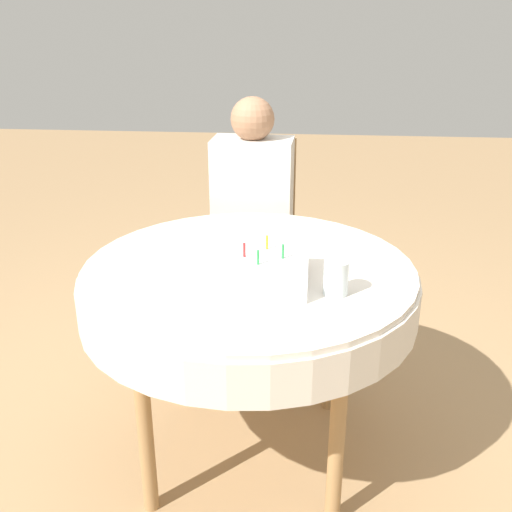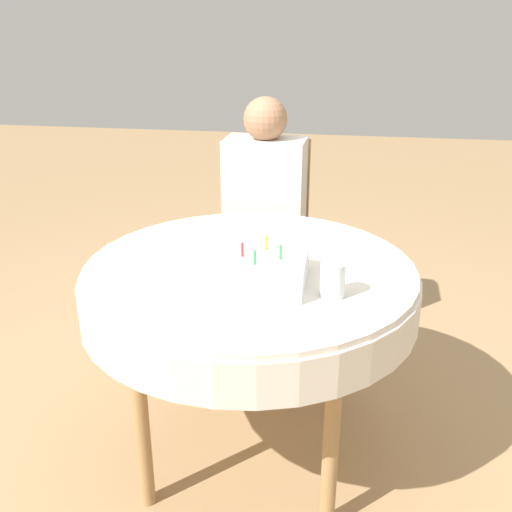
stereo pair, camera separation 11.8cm
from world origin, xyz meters
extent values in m
plane|color=#A37F56|center=(0.00, 0.00, 0.00)|extent=(12.00, 12.00, 0.00)
cylinder|color=silver|center=(0.00, 0.00, 0.75)|extent=(1.09, 1.09, 0.02)
cylinder|color=silver|center=(0.00, 0.00, 0.67)|extent=(1.11, 1.11, 0.14)
cylinder|color=#A37A4C|center=(-0.30, -0.30, 0.37)|extent=(0.05, 0.05, 0.74)
cylinder|color=#A37A4C|center=(0.30, -0.30, 0.37)|extent=(0.05, 0.05, 0.74)
cylinder|color=#A37A4C|center=(-0.30, 0.30, 0.37)|extent=(0.05, 0.05, 0.74)
cylinder|color=#A37A4C|center=(0.30, 0.30, 0.37)|extent=(0.05, 0.05, 0.74)
cube|color=#A37A4C|center=(-0.06, 0.77, 0.45)|extent=(0.41, 0.41, 0.04)
cube|color=#A37A4C|center=(-0.05, 0.96, 0.73)|extent=(0.35, 0.05, 0.52)
cylinder|color=#A37A4C|center=(-0.24, 0.61, 0.22)|extent=(0.04, 0.04, 0.43)
cylinder|color=#A37A4C|center=(0.10, 0.60, 0.22)|extent=(0.04, 0.04, 0.43)
cylinder|color=#A37A4C|center=(-0.22, 0.95, 0.22)|extent=(0.04, 0.04, 0.43)
cylinder|color=#A37A4C|center=(0.12, 0.94, 0.22)|extent=(0.04, 0.04, 0.43)
cylinder|color=#9E7051|center=(-0.15, 0.62, 0.24)|extent=(0.09, 0.09, 0.47)
cylinder|color=#9E7051|center=(0.02, 0.62, 0.24)|extent=(0.09, 0.09, 0.47)
cube|color=beige|center=(-0.06, 0.77, 0.74)|extent=(0.36, 0.22, 0.54)
sphere|color=#9E7051|center=(-0.06, 0.77, 1.10)|extent=(0.19, 0.19, 0.19)
cube|color=white|center=(0.05, -0.12, 0.80)|extent=(0.28, 0.28, 0.09)
cylinder|color=green|center=(0.12, -0.13, 0.87)|extent=(0.01, 0.01, 0.04)
cylinder|color=gold|center=(0.06, -0.06, 0.87)|extent=(0.01, 0.01, 0.04)
cylinder|color=red|center=(0.00, -0.13, 0.87)|extent=(0.01, 0.01, 0.04)
cylinder|color=green|center=(0.05, -0.18, 0.87)|extent=(0.01, 0.01, 0.04)
cylinder|color=silver|center=(0.28, -0.18, 0.81)|extent=(0.07, 0.07, 0.11)
camera|label=1|loc=(0.18, -1.78, 1.55)|focal=42.00mm
camera|label=2|loc=(0.30, -1.77, 1.55)|focal=42.00mm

